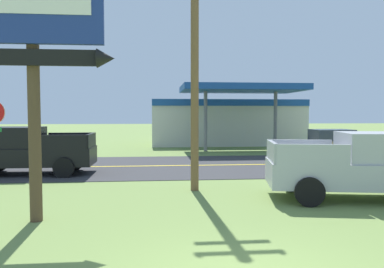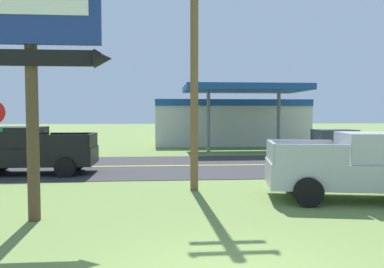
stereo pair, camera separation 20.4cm
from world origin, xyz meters
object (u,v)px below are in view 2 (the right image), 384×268
Objects in this scene: motel_sign at (32,32)px; gas_station at (229,121)px; car_tan_near_lane at (336,144)px; utility_pole at (194,49)px; pickup_black_on_road at (29,151)px; pickup_silver_parked_on_lawn at (361,167)px.

gas_station is (8.44, 22.01, -2.40)m from motel_sign.
gas_station reaches higher than car_tan_near_lane.
motel_sign is 1.49× the size of car_tan_near_lane.
utility_pole reaches higher than pickup_black_on_road.
gas_station is 2.31× the size of pickup_black_on_road.
motel_sign is 8.34m from pickup_black_on_road.
utility_pole is 1.66× the size of pickup_black_on_road.
utility_pole is 6.19m from pickup_silver_parked_on_lawn.
utility_pole is 0.72× the size of gas_station.
pickup_silver_parked_on_lawn is (0.22, -20.47, -0.98)m from gas_station.
pickup_silver_parked_on_lawn is (8.66, 1.54, -3.39)m from motel_sign.
utility_pole reaches higher than gas_station.
gas_station is 11.60m from car_tan_near_lane.
car_tan_near_lane is (15.02, 4.00, -0.13)m from pickup_black_on_road.
gas_station is at bearing 90.61° from pickup_silver_parked_on_lawn.
gas_station is 18.47m from pickup_black_on_road.
motel_sign is 9.42m from pickup_silver_parked_on_lawn.
gas_station is (4.47, 18.66, -2.64)m from utility_pole.
pickup_silver_parked_on_lawn is 1.05× the size of pickup_black_on_road.
utility_pole is 1.58× the size of pickup_silver_parked_on_lawn.
motel_sign is at bearing -169.93° from pickup_silver_parked_on_lawn.
car_tan_near_lane is at bearing 42.69° from utility_pole.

